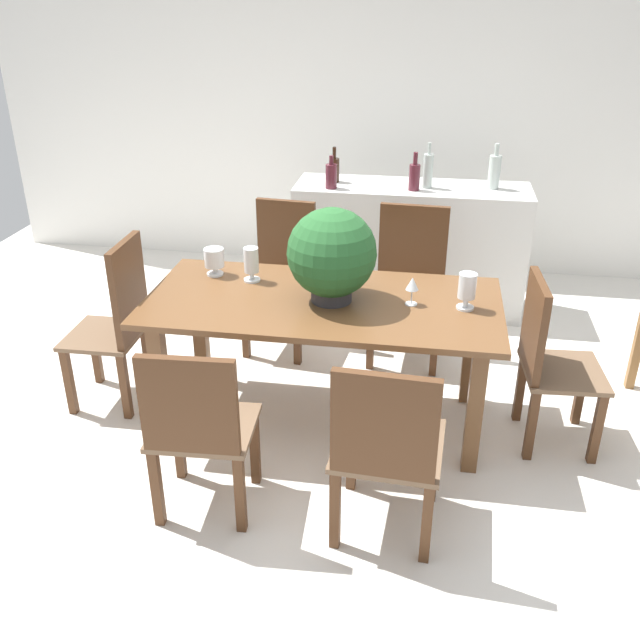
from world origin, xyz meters
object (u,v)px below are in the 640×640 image
Objects in this scene: chair_head_end at (118,318)px; crystal_vase_left at (467,288)px; chair_near_left at (198,426)px; wine_bottle_green at (334,169)px; wine_bottle_dark at (414,176)px; chair_foot_end at (547,356)px; flower_centerpiece at (332,254)px; kitchen_counter at (409,247)px; wine_bottle_tall at (494,171)px; wine_bottle_clear at (428,170)px; chair_near_right at (386,445)px; wine_bottle_amber at (331,176)px; wine_glass at (412,285)px; crystal_vase_right at (214,259)px; crystal_vase_center_near at (251,262)px; chair_far_left at (283,270)px; dining_table at (323,318)px; chair_far_right at (410,276)px.

chair_head_end reaches higher than crystal_vase_left.
wine_bottle_green is at bearing -98.24° from chair_near_left.
chair_foot_end is at bearing -63.23° from wine_bottle_dark.
flower_centerpiece is 0.30× the size of kitchen_counter.
flower_centerpiece is 1.58× the size of wine_bottle_tall.
chair_foot_end is 1.85m from wine_bottle_clear.
wine_bottle_amber is (-0.60, 2.39, 0.52)m from chair_near_right.
wine_glass is 0.48× the size of wine_bottle_tall.
crystal_vase_right is (-1.84, 0.25, 0.33)m from chair_foot_end.
chair_far_left is at bearing 88.28° from crystal_vase_center_near.
wine_bottle_clear is at bearing -4.54° from wine_bottle_green.
chair_near_left is at bearing -95.15° from wine_bottle_green.
chair_head_end is 5.20× the size of crystal_vase_left.
wine_glass is at bearing 84.40° from chair_foot_end.
crystal_vase_right is at bearing -80.69° from chair_near_left.
chair_far_left is 3.10× the size of wine_bottle_clear.
chair_foot_end is 2.97× the size of wine_bottle_tall.
crystal_vase_right is (-0.66, 0.24, 0.20)m from dining_table.
wine_glass is 1.53m from wine_bottle_dark.
chair_far_right is 0.99m from crystal_vase_left.
flower_centerpiece is at bearing -179.06° from crystal_vase_left.
crystal_vase_center_near reaches higher than crystal_vase_right.
flower_centerpiece is (-0.37, 0.89, 0.50)m from chair_near_right.
chair_near_left is 0.98× the size of chair_near_right.
wine_bottle_amber reaches higher than crystal_vase_center_near.
chair_far_right is at bearing -87.16° from chair_near_right.
wine_bottle_amber is (-0.23, 1.50, 0.02)m from flower_centerpiece.
dining_table is 0.37m from flower_centerpiece.
chair_head_end is 6.39× the size of crystal_vase_right.
chair_near_left is 3.37× the size of wine_bottle_dark.
crystal_vase_right is 1.35m from wine_bottle_amber.
chair_near_left is 1.13m from crystal_vase_center_near.
wine_bottle_clear reaches higher than crystal_vase_right.
chair_head_end is at bearing -179.48° from wine_glass.
wine_bottle_tall reaches higher than wine_bottle_dark.
chair_far_right is at bearing -44.59° from wine_bottle_amber.
wine_bottle_amber is at bearing 68.98° from crystal_vase_right.
wine_bottle_green is 0.60m from wine_bottle_dark.
flower_centerpiece is at bearing 85.99° from chair_foot_end.
crystal_vase_right is (-0.25, -0.65, 0.31)m from chair_far_left.
dining_table is at bearing -23.58° from crystal_vase_center_near.
crystal_vase_right is 1.81m from wine_bottle_clear.
wine_bottle_tall reaches higher than crystal_vase_left.
flower_centerpiece is at bearing -105.28° from wine_bottle_clear.
chair_foot_end is 1.24m from flower_centerpiece.
crystal_vase_center_near is at bearing 158.32° from flower_centerpiece.
wine_bottle_clear reaches higher than chair_far_right.
dining_table is 0.51m from wine_glass.
chair_near_right is 2.89× the size of wine_bottle_clear.
chair_near_right reaches higher than crystal_vase_right.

